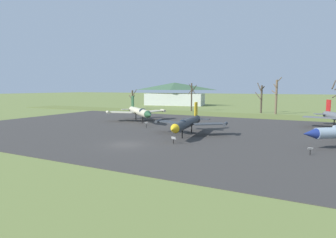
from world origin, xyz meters
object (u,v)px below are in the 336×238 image
object	(u,v)px
info_placard_front_right	(310,151)
jet_fighter_front_left	(187,123)
info_placard_rear_center	(146,124)
visitor_building	(175,94)
info_placard_front_left	(173,139)
jet_fighter_rear_center	(139,112)

from	to	relation	value
info_placard_front_right	jet_fighter_front_left	bearing A→B (deg)	162.44
info_placard_rear_center	visitor_building	size ratio (longest dim) A/B	0.04
jet_fighter_front_left	info_placard_front_left	bearing A→B (deg)	-82.84
info_placard_front_right	visitor_building	distance (m)	81.73
info_placard_front_left	info_placard_rear_center	bearing A→B (deg)	134.63
jet_fighter_rear_center	info_placard_rear_center	bearing A→B (deg)	-49.61
info_placard_front_right	jet_fighter_rear_center	size ratio (longest dim) A/B	0.06
info_placard_front_left	jet_fighter_rear_center	size ratio (longest dim) A/B	0.07
jet_fighter_front_left	visitor_building	bearing A→B (deg)	116.82
info_placard_front_left	info_placard_rear_center	size ratio (longest dim) A/B	0.92
visitor_building	info_placard_front_right	bearing A→B (deg)	-54.95
visitor_building	jet_fighter_rear_center	bearing A→B (deg)	-72.25
jet_fighter_front_left	visitor_building	size ratio (longest dim) A/B	0.52
jet_fighter_rear_center	info_placard_rear_center	world-z (taller)	jet_fighter_rear_center
jet_fighter_front_left	info_placard_rear_center	distance (m)	10.17
info_placard_front_left	info_placard_front_right	xyz separation A→B (m)	(14.83, 1.12, -0.06)
jet_fighter_front_left	visitor_building	xyz separation A→B (m)	(-31.30, 61.90, 2.55)
jet_fighter_front_left	jet_fighter_rear_center	distance (m)	18.41
jet_fighter_rear_center	visitor_building	world-z (taller)	visitor_building
info_placard_front_left	jet_fighter_rear_center	xyz separation A→B (m)	(-15.69, 16.82, 1.49)
jet_fighter_front_left	info_placard_front_right	world-z (taller)	jet_fighter_front_left
info_placard_front_left	info_placard_front_right	distance (m)	14.87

